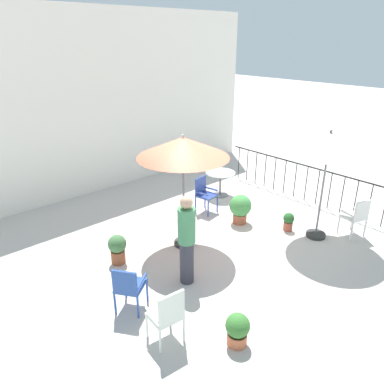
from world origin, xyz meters
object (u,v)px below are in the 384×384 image
(patio_chair_0, at_px, (129,285))
(patio_chair_2, at_px, (168,314))
(potted_plant_1, at_px, (238,329))
(potted_plant_2, at_px, (288,221))
(cafe_table_0, at_px, (220,179))
(patio_chair_1, at_px, (357,215))
(patio_chair_3, at_px, (204,192))
(patio_umbrella_1, at_px, (183,148))
(potted_plant_0, at_px, (117,248))
(potted_plant_3, at_px, (240,207))
(patio_umbrella_0, at_px, (329,143))
(standing_person, at_px, (187,239))

(patio_chair_0, distance_m, patio_chair_2, 0.98)
(potted_plant_1, xyz_separation_m, potted_plant_2, (3.54, 1.55, -0.04))
(cafe_table_0, relative_size, patio_chair_1, 0.90)
(patio_chair_2, bearing_deg, patio_chair_3, 39.74)
(patio_umbrella_1, relative_size, patio_chair_0, 2.85)
(patio_umbrella_1, distance_m, potted_plant_1, 3.55)
(potted_plant_0, xyz_separation_m, potted_plant_3, (3.16, -0.49, 0.07))
(patio_umbrella_1, xyz_separation_m, patio_chair_0, (-2.07, -1.01, -1.70))
(patio_chair_1, bearing_deg, potted_plant_3, 123.26)
(patio_chair_0, bearing_deg, potted_plant_0, 66.05)
(patio_umbrella_0, bearing_deg, patio_chair_3, 110.57)
(patio_chair_3, xyz_separation_m, potted_plant_1, (-2.77, -3.63, -0.26))
(standing_person, bearing_deg, patio_chair_1, -17.98)
(potted_plant_1, bearing_deg, potted_plant_3, 40.77)
(cafe_table_0, relative_size, patio_chair_2, 0.88)
(patio_umbrella_0, distance_m, patio_chair_1, 1.89)
(cafe_table_0, bearing_deg, patio_umbrella_1, -151.66)
(patio_chair_2, xyz_separation_m, standing_person, (1.20, 0.95, 0.37))
(patio_chair_2, xyz_separation_m, potted_plant_1, (0.75, -0.70, -0.26))
(patio_chair_2, distance_m, potted_plant_3, 4.17)
(patio_chair_3, bearing_deg, patio_umbrella_1, -148.13)
(potted_plant_2, bearing_deg, potted_plant_3, 118.78)
(standing_person, bearing_deg, patio_umbrella_0, -12.08)
(patio_chair_0, relative_size, potted_plant_3, 1.19)
(patio_umbrella_1, distance_m, cafe_table_0, 3.37)
(patio_umbrella_1, relative_size, potted_plant_3, 3.40)
(patio_chair_3, bearing_deg, potted_plant_1, -127.35)
(cafe_table_0, bearing_deg, potted_plant_3, -119.57)
(patio_chair_2, bearing_deg, patio_chair_1, -3.72)
(patio_chair_2, xyz_separation_m, patio_chair_3, (3.52, 2.93, 0.00))
(potted_plant_3, bearing_deg, cafe_table_0, 60.43)
(cafe_table_0, distance_m, potted_plant_3, 1.74)
(patio_umbrella_1, height_order, potted_plant_0, patio_umbrella_1)
(potted_plant_1, bearing_deg, patio_umbrella_1, 64.72)
(patio_chair_3, bearing_deg, potted_plant_2, -69.72)
(patio_umbrella_1, bearing_deg, patio_chair_0, -153.85)
(patio_chair_2, bearing_deg, potted_plant_3, 26.57)
(patio_chair_0, height_order, potted_plant_1, patio_chair_0)
(potted_plant_0, bearing_deg, potted_plant_2, -22.04)
(standing_person, bearing_deg, potted_plant_2, -2.05)
(cafe_table_0, xyz_separation_m, patio_chair_1, (0.58, -3.71, 0.04))
(patio_chair_1, xyz_separation_m, patio_chair_3, (-1.65, 3.26, 0.00))
(patio_umbrella_1, bearing_deg, cafe_table_0, 28.34)
(patio_umbrella_1, xyz_separation_m, cafe_table_0, (2.56, 1.38, -1.71))
(cafe_table_0, xyz_separation_m, patio_chair_3, (-1.07, -0.45, 0.04))
(potted_plant_1, bearing_deg, patio_chair_2, 136.77)
(standing_person, bearing_deg, potted_plant_3, 19.82)
(patio_umbrella_0, xyz_separation_m, potted_plant_1, (-3.78, -0.94, -1.94))
(patio_chair_1, distance_m, potted_plant_2, 1.50)
(patio_umbrella_0, xyz_separation_m, potted_plant_3, (-0.80, 1.62, -1.81))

